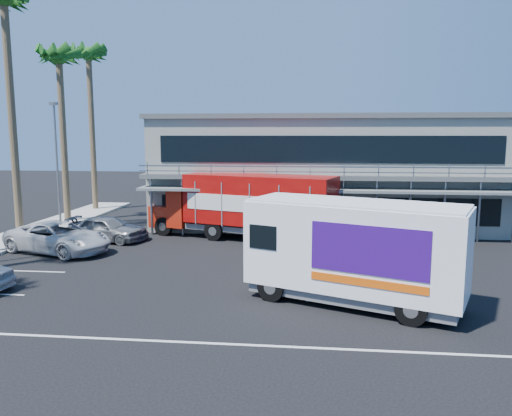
# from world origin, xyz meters

# --- Properties ---
(ground) EXTENTS (120.00, 120.00, 0.00)m
(ground) POSITION_xyz_m (0.00, 0.00, 0.00)
(ground) COLOR black
(ground) RESTS_ON ground
(building) EXTENTS (22.40, 12.00, 7.30)m
(building) POSITION_xyz_m (3.00, 14.94, 3.66)
(building) COLOR gray
(building) RESTS_ON ground
(curb_strip) EXTENTS (3.00, 32.00, 0.16)m
(curb_strip) POSITION_xyz_m (-15.00, 6.00, 0.08)
(curb_strip) COLOR #A5A399
(curb_strip) RESTS_ON ground
(palm_d) EXTENTS (2.80, 2.80, 14.75)m
(palm_d) POSITION_xyz_m (-15.20, 8.00, 12.80)
(palm_d) COLOR brown
(palm_d) RESTS_ON ground
(palm_e) EXTENTS (2.80, 2.80, 12.25)m
(palm_e) POSITION_xyz_m (-14.70, 13.00, 10.57)
(palm_e) COLOR brown
(palm_e) RESTS_ON ground
(palm_f) EXTENTS (2.80, 2.80, 13.25)m
(palm_f) POSITION_xyz_m (-15.10, 18.50, 11.47)
(palm_f) COLOR brown
(palm_f) RESTS_ON ground
(light_pole_far) EXTENTS (0.50, 0.25, 8.09)m
(light_pole_far) POSITION_xyz_m (-14.20, 11.00, 4.50)
(light_pole_far) COLOR gray
(light_pole_far) RESTS_ON ground
(red_truck) EXTENTS (11.47, 5.96, 3.78)m
(red_truck) POSITION_xyz_m (-1.55, 8.74, 2.08)
(red_truck) COLOR #AB1F0D
(red_truck) RESTS_ON ground
(white_van) EXTENTS (8.05, 5.32, 3.73)m
(white_van) POSITION_xyz_m (3.62, -2.01, 1.98)
(white_van) COLOR white
(white_van) RESTS_ON ground
(parked_car_c) EXTENTS (6.26, 4.36, 1.59)m
(parked_car_c) POSITION_xyz_m (-10.88, 4.40, 0.79)
(parked_car_c) COLOR silver
(parked_car_c) RESTS_ON ground
(parked_car_d) EXTENTS (4.66, 1.99, 1.34)m
(parked_car_d) POSITION_xyz_m (-9.50, 7.60, 0.67)
(parked_car_d) COLOR #323743
(parked_car_d) RESTS_ON ground
(parked_car_e) EXTENTS (4.51, 2.48, 1.45)m
(parked_car_e) POSITION_xyz_m (-9.50, 7.20, 0.73)
(parked_car_e) COLOR slate
(parked_car_e) RESTS_ON ground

